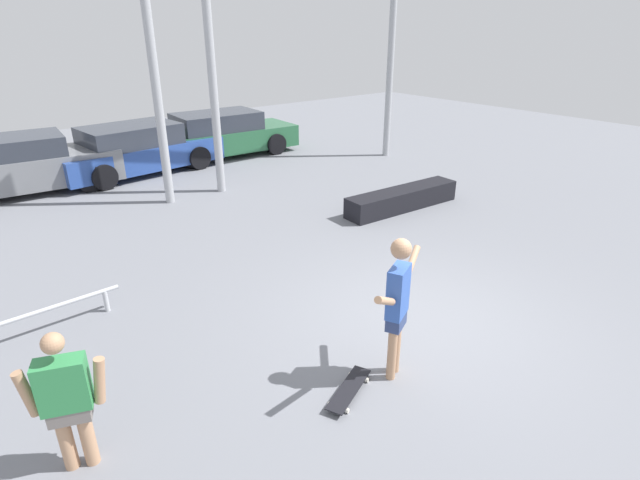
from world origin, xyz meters
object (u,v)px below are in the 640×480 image
Objects in this scene: grind_box at (402,199)px; parked_car_grey at (16,166)px; skateboarder at (397,301)px; parked_car_green at (222,135)px; skateboard at (349,389)px; grind_rail at (36,316)px; parked_car_blue at (137,150)px; bystander at (67,398)px.

parked_car_grey is at bearing 134.36° from grind_box.
skateboarder reaches higher than grind_box.
grind_box is 0.63× the size of parked_car_green.
skateboard is 4.30m from grind_rail.
grind_rail is at bearing 100.99° from skateboard.
skateboarder is at bearing -138.34° from grind_box.
grind_rail is at bearing -177.35° from grind_box.
skateboarder is at bearing -30.30° from skateboard.
parked_car_grey reaches higher than grind_box.
skateboard is 0.18× the size of parked_car_green.
skateboarder reaches higher than parked_car_grey.
parked_car_blue is 3.08× the size of bystander.
parked_car_green is (-0.80, 6.89, 0.43)m from grind_box.
parked_car_green is at bearing 46.19° from skateboarder.
skateboard is 10.63m from parked_car_grey.
parked_car_grey is 1.02× the size of parked_car_blue.
skateboarder is 0.61× the size of grind_box.
bystander is (-3.29, 0.93, -0.22)m from skateboarder.
grind_box is 0.62× the size of parked_car_grey.
parked_car_blue is at bearing 3.91° from parked_car_grey.
bystander is at bearing 137.68° from skateboard.
grind_box is at bearing -40.70° from parked_car_grey.
grind_box is 7.55m from grind_rail.
skateboard is 11.57m from parked_car_green.
parked_car_grey reaches higher than parked_car_blue.
parked_car_green is (4.26, 10.75, 0.60)m from skateboard.
parked_car_blue reaches higher than grind_box.
skateboarder is 0.38× the size of parked_car_grey.
parked_car_green is at bearing -103.57° from bystander.
parked_car_blue is at bearing 60.15° from skateboarder.
bystander reaches higher than grind_box.
parked_car_blue is 2.80m from parked_car_green.
grind_box is at bearing -137.37° from bystander.
skateboarder reaches higher than bystander.
grind_rail is at bearing -130.17° from parked_car_green.
parked_car_grey is at bearing 81.65° from grind_rail.
skateboarder is 1.20× the size of bystander.
grind_rail is at bearing -125.60° from parked_car_blue.
parked_car_grey reaches higher than parked_car_green.
bystander is (-4.13, -9.60, 0.15)m from parked_car_blue.
parked_car_green reaches higher than grind_box.
grind_box is 1.32× the size of grind_rail.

